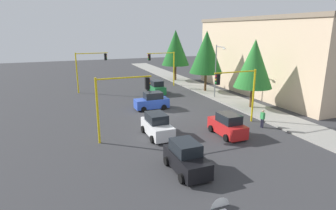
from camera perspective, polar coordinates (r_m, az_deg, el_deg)
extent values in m
plane|color=#353538|center=(30.94, -1.52, -1.67)|extent=(120.00, 120.00, 0.00)
cube|color=gray|center=(39.80, 10.24, 2.00)|extent=(80.00, 4.00, 0.15)
cube|color=silver|center=(19.29, 2.92, -12.46)|extent=(2.20, 0.36, 0.01)
cone|color=silver|center=(20.35, 1.37, -10.90)|extent=(0.01, 1.10, 1.10)
cone|color=silver|center=(15.77, 10.50, -19.63)|extent=(0.01, 1.10, 1.10)
cube|color=beige|center=(43.18, 20.31, 9.00)|extent=(25.06, 9.00, 10.07)
cube|color=#83715B|center=(43.03, 20.97, 16.00)|extent=(25.36, 9.30, 0.50)
cylinder|color=yellow|center=(45.83, 1.19, 7.33)|extent=(0.18, 0.18, 5.47)
cylinder|color=yellow|center=(44.73, -1.49, 10.46)|extent=(0.12, 4.50, 0.12)
cube|color=black|center=(44.16, -3.81, 9.62)|extent=(0.36, 0.32, 0.96)
sphere|color=red|center=(44.08, -4.05, 10.00)|extent=(0.18, 0.18, 0.18)
sphere|color=yellow|center=(44.10, -4.04, 9.61)|extent=(0.18, 0.18, 0.18)
sphere|color=green|center=(44.13, -4.03, 9.22)|extent=(0.18, 0.18, 0.18)
cylinder|color=yellow|center=(28.80, 16.91, 1.79)|extent=(0.18, 0.18, 5.24)
cylinder|color=yellow|center=(27.02, 13.54, 6.51)|extent=(0.12, 4.50, 0.12)
cube|color=black|center=(26.07, 10.04, 5.11)|extent=(0.36, 0.32, 0.96)
sphere|color=red|center=(25.93, 9.73, 5.74)|extent=(0.18, 0.18, 0.18)
sphere|color=yellow|center=(25.98, 9.70, 5.09)|extent=(0.18, 0.18, 0.18)
sphere|color=green|center=(26.03, 9.67, 4.44)|extent=(0.18, 0.18, 0.18)
cylinder|color=yellow|center=(42.33, -17.97, 6.16)|extent=(0.18, 0.18, 5.76)
cylinder|color=yellow|center=(42.23, -15.19, 10.08)|extent=(0.12, 4.50, 0.12)
cube|color=black|center=(42.54, -12.58, 9.49)|extent=(0.36, 0.32, 0.96)
sphere|color=red|center=(42.55, -12.36, 9.91)|extent=(0.18, 0.18, 0.18)
sphere|color=yellow|center=(42.57, -12.33, 9.51)|extent=(0.18, 0.18, 0.18)
sphere|color=green|center=(42.60, -12.31, 9.11)|extent=(0.18, 0.18, 0.18)
cylinder|color=yellow|center=(22.85, -14.08, -1.24)|extent=(0.18, 0.18, 5.35)
cylinder|color=yellow|center=(22.67, -8.84, 5.47)|extent=(0.12, 4.50, 0.12)
cube|color=black|center=(23.26, -4.23, 4.40)|extent=(0.36, 0.32, 0.96)
sphere|color=red|center=(23.26, -3.82, 5.16)|extent=(0.18, 0.18, 0.18)
sphere|color=yellow|center=(23.32, -3.81, 4.43)|extent=(0.18, 0.18, 0.18)
sphere|color=green|center=(23.37, -3.80, 3.71)|extent=(0.18, 0.18, 0.18)
cylinder|color=slate|center=(37.67, 9.60, 6.60)|extent=(0.14, 0.14, 7.00)
cylinder|color=slate|center=(36.57, 10.57, 11.52)|extent=(1.80, 0.10, 0.10)
ellipsoid|color=silver|center=(35.82, 11.33, 11.17)|extent=(0.56, 0.28, 0.20)
cylinder|color=brown|center=(41.79, 7.58, 4.72)|extent=(0.36, 0.36, 2.99)
cone|color=#1E6023|center=(41.25, 7.79, 10.58)|extent=(4.78, 4.78, 5.98)
cylinder|color=brown|center=(33.96, 16.56, 1.57)|extent=(0.36, 0.36, 2.70)
cone|color=#28752D|center=(33.31, 17.05, 8.03)|extent=(4.33, 4.33, 5.41)
cylinder|color=brown|center=(50.42, 1.51, 6.63)|extent=(0.36, 0.36, 3.02)
cone|color=#1E6023|center=(49.97, 1.54, 11.54)|extent=(4.83, 4.83, 6.04)
cube|color=black|center=(18.53, 3.78, -11.32)|extent=(3.98, 1.72, 1.05)
cube|color=black|center=(18.31, 3.56, -8.52)|extent=(2.07, 1.51, 0.76)
cylinder|color=black|center=(18.14, 8.18, -13.46)|extent=(0.60, 0.20, 0.60)
cylinder|color=black|center=(17.39, 2.73, -14.66)|extent=(0.60, 0.20, 0.60)
cylinder|color=black|center=(20.07, 4.63, -10.41)|extent=(0.60, 0.20, 0.60)
cylinder|color=black|center=(19.39, -0.35, -11.31)|extent=(0.60, 0.20, 0.60)
cube|color=blue|center=(32.46, -3.34, 0.37)|extent=(1.62, 3.87, 1.05)
cube|color=black|center=(32.30, -3.04, 1.96)|extent=(1.43, 2.01, 0.76)
cylinder|color=black|center=(31.41, -4.90, -0.90)|extent=(0.20, 0.60, 0.60)
cylinder|color=black|center=(33.03, -5.79, -0.12)|extent=(0.20, 0.60, 0.60)
cylinder|color=black|center=(32.16, -0.81, -0.46)|extent=(0.20, 0.60, 0.60)
cylinder|color=black|center=(33.74, -1.87, 0.27)|extent=(0.20, 0.60, 0.60)
cube|color=white|center=(24.27, -2.18, -4.75)|extent=(4.13, 1.71, 1.05)
cube|color=black|center=(24.16, -2.37, -2.58)|extent=(2.15, 1.51, 0.76)
cylinder|color=black|center=(23.60, 0.99, -6.34)|extent=(0.60, 0.20, 0.60)
cylinder|color=black|center=(23.00, -3.26, -6.95)|extent=(0.60, 0.20, 0.60)
cylinder|color=black|center=(25.83, -1.21, -4.42)|extent=(0.60, 0.20, 0.60)
cylinder|color=black|center=(25.28, -5.12, -4.91)|extent=(0.60, 0.20, 0.60)
cube|color=red|center=(24.99, 11.87, -4.48)|extent=(3.94, 1.64, 1.05)
cube|color=black|center=(24.55, 12.24, -2.63)|extent=(2.05, 1.44, 0.76)
cylinder|color=black|center=(25.64, 8.67, -4.74)|extent=(0.60, 0.20, 0.60)
cylinder|color=black|center=(26.54, 11.97, -4.21)|extent=(0.60, 0.20, 0.60)
cylinder|color=black|center=(23.71, 11.66, -6.56)|extent=(0.60, 0.20, 0.60)
cylinder|color=black|center=(24.68, 15.10, -5.90)|extent=(0.60, 0.20, 0.60)
cube|color=#1E7238|center=(40.14, -2.40, 3.24)|extent=(3.85, 1.64, 1.05)
cube|color=black|center=(39.79, -2.32, 4.47)|extent=(2.00, 1.44, 0.76)
cylinder|color=black|center=(41.06, -4.11, 2.93)|extent=(0.60, 0.20, 0.60)
cylinder|color=black|center=(41.61, -1.80, 3.13)|extent=(0.60, 0.20, 0.60)
cylinder|color=black|center=(38.85, -3.03, 2.25)|extent=(0.60, 0.20, 0.60)
cylinder|color=black|center=(39.43, -0.61, 2.46)|extent=(0.60, 0.20, 0.60)
cylinder|color=#262638|center=(27.73, 18.65, -3.57)|extent=(0.16, 0.16, 0.85)
cylinder|color=#262638|center=(27.88, 18.39, -3.46)|extent=(0.16, 0.16, 0.85)
cube|color=green|center=(27.59, 18.64, -2.09)|extent=(0.40, 0.24, 0.60)
sphere|color=tan|center=(27.47, 18.72, -1.21)|extent=(0.22, 0.22, 0.22)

